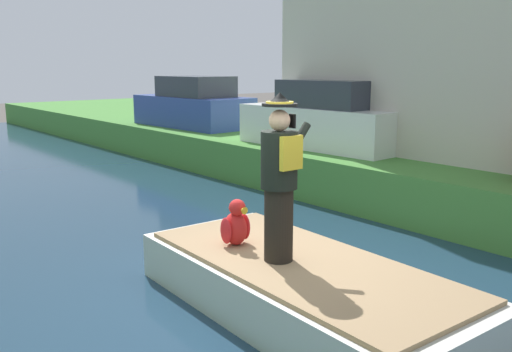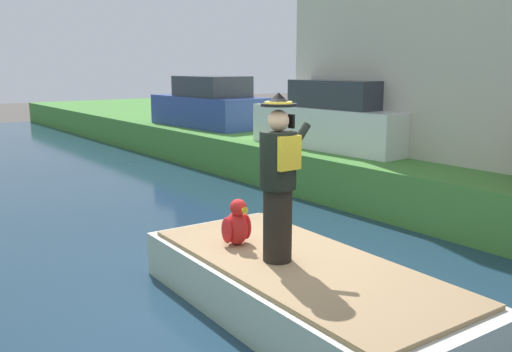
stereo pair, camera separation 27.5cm
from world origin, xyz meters
The scene contains 7 objects.
ground_plane centered at (0.00, 0.00, 0.00)m, with size 80.00×80.00×0.00m, color #4C4742.
canal_water centered at (0.00, 0.00, 0.05)m, with size 7.19×48.00×0.10m, color #1E384C.
boat centered at (0.00, -0.42, 0.40)m, with size 1.96×4.27×0.61m.
person_pirate centered at (-0.17, -0.24, 1.64)m, with size 0.61×0.42×1.85m.
parrot_plush centered at (-0.22, 0.49, 0.95)m, with size 0.36×0.35×0.57m.
parked_car_white centered at (5.09, 4.06, 1.65)m, with size 1.87×4.07×1.50m.
parked_car_blue centered at (5.09, 9.58, 1.65)m, with size 1.91×4.08×1.50m.
Camera 2 is at (-3.86, -4.77, 2.84)m, focal length 38.83 mm.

